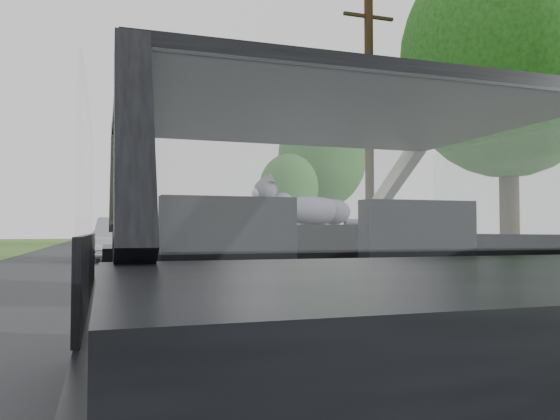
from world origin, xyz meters
TOP-DOWN VIEW (x-y plane):
  - subject_car at (0.00, 0.00)m, footprint 1.80×4.00m
  - dashboard at (0.00, 0.62)m, footprint 1.58×0.45m
  - driver_seat at (-0.40, -0.29)m, footprint 0.50×0.72m
  - passenger_seat at (0.40, -0.29)m, footprint 0.50×0.72m
  - steering_wheel at (-0.40, 0.33)m, footprint 0.36×0.36m
  - cat at (0.33, 0.63)m, footprint 0.67×0.27m
  - guardrail at (4.30, 10.00)m, footprint 0.05×90.00m
  - other_car at (-0.28, 16.41)m, footprint 2.10×4.46m
  - highway_sign at (6.00, 26.27)m, footprint 0.39×1.04m
  - utility_pole at (7.15, 13.13)m, footprint 0.37×0.37m
  - tree_1 at (10.29, 10.53)m, footprint 6.22×6.22m
  - tree_2 at (10.43, 30.67)m, footprint 4.16×4.16m
  - tree_3 at (13.99, 33.70)m, footprint 7.39×7.39m

SIDE VIEW (x-z plane):
  - guardrail at x=4.30m, z-range 0.42..0.74m
  - other_car at x=-0.28m, z-range 0.00..1.42m
  - subject_car at x=0.00m, z-range 0.00..1.45m
  - dashboard at x=0.00m, z-range 0.70..1.00m
  - driver_seat at x=-0.40m, z-range 0.67..1.09m
  - passenger_seat at x=0.40m, z-range 0.67..1.09m
  - steering_wheel at x=-0.40m, z-range 0.90..0.94m
  - cat at x=0.33m, z-range 0.95..1.24m
  - highway_sign at x=6.00m, z-range 0.00..2.64m
  - tree_2 at x=10.43m, z-range 0.00..5.77m
  - utility_pole at x=7.15m, z-range 0.00..8.71m
  - tree_1 at x=10.29m, z-range 0.00..9.28m
  - tree_3 at x=13.99m, z-range 0.00..9.60m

